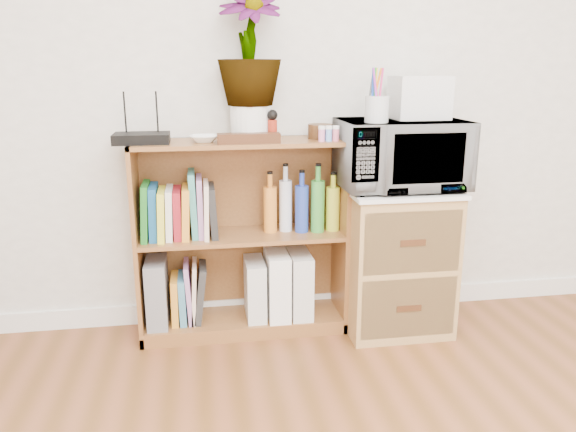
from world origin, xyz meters
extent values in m
cube|color=white|center=(0.00, 2.24, 0.05)|extent=(4.00, 0.02, 0.10)
cube|color=brown|center=(-0.35, 2.10, 0.47)|extent=(1.00, 0.30, 0.95)
cube|color=#9E7542|center=(0.40, 2.02, 0.35)|extent=(0.50, 0.45, 0.70)
imported|color=silver|center=(0.40, 2.02, 0.88)|extent=(0.58, 0.40, 0.32)
cylinder|color=silver|center=(0.25, 1.93, 1.10)|extent=(0.11, 0.11, 0.12)
cube|color=silver|center=(0.49, 2.06, 1.14)|extent=(0.25, 0.21, 0.20)
cube|color=black|center=(-0.79, 2.08, 0.97)|extent=(0.24, 0.17, 0.04)
imported|color=white|center=(-0.51, 2.07, 0.97)|extent=(0.13, 0.13, 0.03)
cylinder|color=silver|center=(-0.30, 2.12, 1.03)|extent=(0.19, 0.19, 0.16)
imported|color=#2E7536|center=(-0.30, 2.12, 1.36)|extent=(0.29, 0.29, 0.51)
cube|color=#3A1A10|center=(-0.32, 2.00, 0.97)|extent=(0.28, 0.07, 0.04)
cylinder|color=maroon|center=(-0.20, 2.06, 1.00)|extent=(0.04, 0.04, 0.10)
cylinder|color=#381F0F|center=(0.03, 2.11, 0.98)|extent=(0.12, 0.12, 0.07)
cube|color=#D0738E|center=(0.05, 2.01, 0.98)|extent=(0.11, 0.04, 0.06)
cube|color=slate|center=(-0.77, 2.10, 0.23)|extent=(0.10, 0.26, 0.32)
cube|color=silver|center=(-0.29, 2.09, 0.22)|extent=(0.09, 0.23, 0.29)
cube|color=white|center=(-0.18, 2.09, 0.24)|extent=(0.11, 0.27, 0.33)
cube|color=silver|center=(-0.07, 2.09, 0.23)|extent=(0.10, 0.26, 0.32)
cube|color=#1D6E22|center=(-0.80, 2.10, 0.63)|extent=(0.04, 0.20, 0.27)
cube|color=#165187|center=(-0.76, 2.10, 0.62)|extent=(0.04, 0.20, 0.25)
cube|color=yellow|center=(-0.72, 2.10, 0.62)|extent=(0.04, 0.20, 0.23)
cube|color=silver|center=(-0.69, 2.10, 0.62)|extent=(0.04, 0.20, 0.24)
cube|color=maroon|center=(-0.65, 2.10, 0.61)|extent=(0.04, 0.20, 0.23)
cube|color=orange|center=(-0.61, 2.10, 0.62)|extent=(0.04, 0.20, 0.24)
cube|color=teal|center=(-0.58, 2.10, 0.65)|extent=(0.04, 0.20, 0.31)
cube|color=#A974AF|center=(-0.54, 2.10, 0.64)|extent=(0.03, 0.20, 0.28)
cube|color=beige|center=(-0.52, 2.10, 0.63)|extent=(0.03, 0.20, 0.26)
cube|color=black|center=(-0.49, 2.10, 0.62)|extent=(0.04, 0.20, 0.24)
cylinder|color=orange|center=(-0.21, 2.10, 0.64)|extent=(0.06, 0.06, 0.29)
cylinder|color=silver|center=(-0.13, 2.10, 0.66)|extent=(0.06, 0.06, 0.32)
cylinder|color=#243FAC|center=(-0.06, 2.10, 0.65)|extent=(0.06, 0.06, 0.29)
cylinder|color=green|center=(0.02, 2.10, 0.66)|extent=(0.07, 0.07, 0.32)
cylinder|color=gold|center=(0.10, 2.10, 0.64)|extent=(0.07, 0.07, 0.28)
cube|color=orange|center=(-0.68, 2.10, 0.18)|extent=(0.04, 0.19, 0.23)
cube|color=teal|center=(-0.65, 2.10, 0.19)|extent=(0.04, 0.19, 0.23)
cube|color=#A872AB|center=(-0.62, 2.10, 0.22)|extent=(0.04, 0.19, 0.30)
cube|color=beige|center=(-0.59, 2.10, 0.22)|extent=(0.04, 0.19, 0.29)
cube|color=#2B2B2B|center=(-0.56, 2.10, 0.21)|extent=(0.07, 0.19, 0.28)
camera|label=1|loc=(-0.54, -0.49, 1.29)|focal=35.00mm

